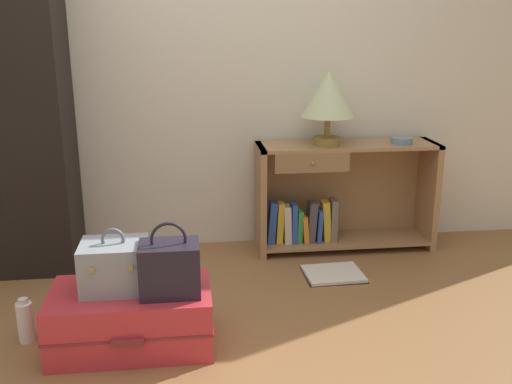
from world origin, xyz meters
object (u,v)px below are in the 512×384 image
at_px(bookshelf, 336,197).
at_px(handbag, 170,268).
at_px(train_case, 115,266).
at_px(open_book_on_floor, 333,274).
at_px(table_lamp, 328,96).
at_px(bowl, 402,140).
at_px(suitcase_large, 132,318).
at_px(bottle, 25,321).

xyz_separation_m(bookshelf, handbag, (-1.05, -1.15, 0.06)).
distance_m(train_case, open_book_on_floor, 1.39).
distance_m(table_lamp, handbag, 1.59).
xyz_separation_m(bowl, suitcase_large, (-1.64, -1.04, -0.59)).
bearing_deg(table_lamp, bowl, -2.44).
bearing_deg(handbag, table_lamp, 48.80).
bearing_deg(open_book_on_floor, suitcase_large, -150.13).
bearing_deg(bottle, bookshelf, 29.80).
height_order(table_lamp, train_case, table_lamp).
bearing_deg(bowl, train_case, -149.22).
distance_m(bookshelf, train_case, 1.69).
height_order(table_lamp, handbag, table_lamp).
height_order(train_case, bottle, train_case).
bearing_deg(bookshelf, bowl, -8.22).
xyz_separation_m(bottle, open_book_on_floor, (1.62, 0.54, -0.09)).
distance_m(table_lamp, open_book_on_floor, 1.09).
bearing_deg(handbag, bottle, 167.82).
height_order(train_case, open_book_on_floor, train_case).
relative_size(bookshelf, handbag, 3.44).
distance_m(handbag, bottle, 0.76).
xyz_separation_m(table_lamp, suitcase_large, (-1.16, -1.06, -0.87)).
bearing_deg(table_lamp, suitcase_large, -137.50).
bearing_deg(bowl, bookshelf, 171.78).
bearing_deg(suitcase_large, bottle, 168.85).
bearing_deg(table_lamp, bottle, -149.91).
xyz_separation_m(bookshelf, bottle, (-1.74, -1.00, -0.24)).
bearing_deg(bookshelf, bottle, -150.20).
bearing_deg(bookshelf, open_book_on_floor, -104.77).
xyz_separation_m(handbag, bottle, (-0.69, 0.15, -0.30)).
relative_size(bowl, handbag, 0.42).
bearing_deg(bookshelf, table_lamp, -156.20).
bearing_deg(bottle, suitcase_large, -11.15).
distance_m(suitcase_large, bottle, 0.51).
height_order(bottle, open_book_on_floor, bottle).
relative_size(bookshelf, suitcase_large, 1.57).
distance_m(bookshelf, bowl, 0.55).
relative_size(suitcase_large, open_book_on_floor, 2.08).
relative_size(suitcase_large, bottle, 3.39).
relative_size(bookshelf, table_lamp, 2.53).
height_order(suitcase_large, handbag, handbag).
bearing_deg(open_book_on_floor, handbag, -143.45).
distance_m(bookshelf, handbag, 1.56).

